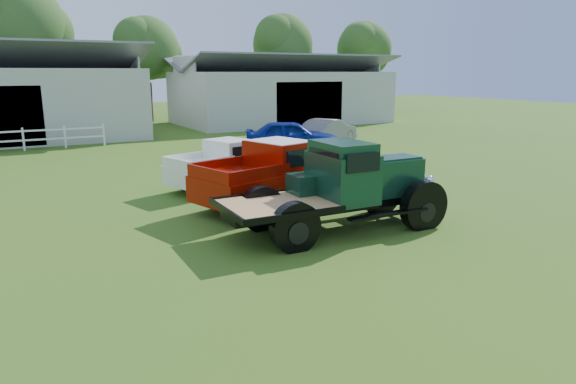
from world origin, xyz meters
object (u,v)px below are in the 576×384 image
red_pickup (277,173)px  misc_car_grey (328,131)px  white_pickup (228,164)px  misc_car_blue (291,136)px  vintage_flatbed (338,187)px

red_pickup → misc_car_grey: (8.87, 10.54, -0.28)m
white_pickup → misc_car_blue: size_ratio=0.96×
red_pickup → misc_car_grey: red_pickup is taller
vintage_flatbed → misc_car_grey: vintage_flatbed is taller
misc_car_grey → white_pickup: bearing=101.7°
vintage_flatbed → white_pickup: (-0.50, 6.08, -0.32)m
red_pickup → misc_car_blue: red_pickup is taller
misc_car_blue → misc_car_grey: 3.47m
red_pickup → misc_car_grey: 13.77m
white_pickup → misc_car_blue: white_pickup is taller
vintage_flatbed → red_pickup: 3.10m
vintage_flatbed → misc_car_grey: bearing=59.0°
vintage_flatbed → misc_car_blue: (5.59, 12.23, -0.34)m
red_pickup → misc_car_blue: 10.77m
red_pickup → white_pickup: 3.02m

